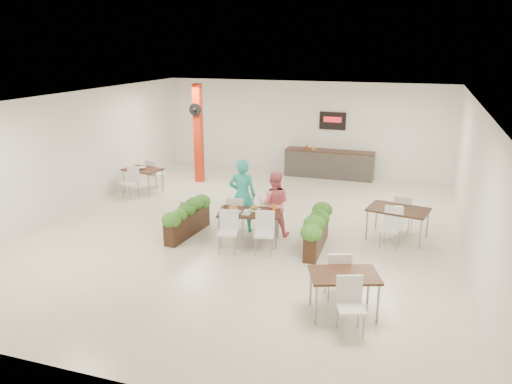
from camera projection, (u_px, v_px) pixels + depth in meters
ground at (247, 230)px, 12.32m from camera, size 12.00×12.00×0.00m
room_shell at (246, 150)px, 11.75m from camera, size 10.10×12.10×3.22m
red_column at (198, 132)px, 16.20m from camera, size 0.40×0.41×3.20m
service_counter at (329, 163)px, 17.02m from camera, size 3.00×0.64×2.20m
main_table at (249, 216)px, 11.37m from camera, size 1.54×1.84×0.92m
diner_man at (242, 196)px, 12.01m from camera, size 0.73×0.56×1.80m
diner_woman at (274, 204)px, 11.80m from camera, size 0.86×0.74×1.55m
planter_left at (187, 216)px, 11.85m from camera, size 0.52×1.77×0.92m
planter_right at (317, 228)px, 11.05m from camera, size 0.44×1.79×0.93m
side_table_a at (143, 173)px, 15.24m from camera, size 1.22×1.67×0.92m
side_table_b at (398, 213)px, 11.57m from camera, size 1.48×1.67×0.92m
side_table_c at (344, 281)px, 8.31m from camera, size 1.32×1.67×0.92m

